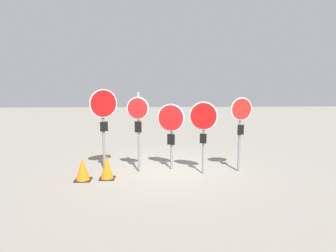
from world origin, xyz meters
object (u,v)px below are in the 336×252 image
stop_sign_1 (138,118)px  traffic_cone_0 (107,167)px  stop_sign_3 (203,122)px  traffic_cone_1 (83,169)px  stop_sign_0 (103,113)px  stop_sign_4 (241,120)px  stop_sign_2 (171,123)px

stop_sign_1 → traffic_cone_0: stop_sign_1 is taller
stop_sign_3 → traffic_cone_1: 3.73m
stop_sign_0 → stop_sign_1: (1.08, -0.31, -0.12)m
stop_sign_3 → traffic_cone_1: bearing=-156.7°
stop_sign_3 → stop_sign_4: stop_sign_4 is taller
stop_sign_2 → stop_sign_3: stop_sign_3 is taller
stop_sign_1 → stop_sign_2: 1.06m
stop_sign_3 → traffic_cone_1: size_ratio=3.34×
stop_sign_0 → traffic_cone_1: 1.84m
stop_sign_1 → traffic_cone_1: size_ratio=3.74×
traffic_cone_1 → stop_sign_0: bearing=65.2°
stop_sign_1 → traffic_cone_0: 1.71m
traffic_cone_0 → traffic_cone_1: size_ratio=1.03×
stop_sign_1 → stop_sign_4: (3.10, -0.00, -0.05)m
stop_sign_1 → traffic_cone_1: stop_sign_1 is taller
traffic_cone_0 → stop_sign_4: bearing=8.3°
traffic_cone_0 → traffic_cone_1: 0.67m
stop_sign_4 → traffic_cone_0: size_ratio=3.38×
stop_sign_4 → traffic_cone_1: stop_sign_4 is taller
stop_sign_4 → traffic_cone_0: bearing=175.0°
stop_sign_3 → traffic_cone_0: bearing=-157.2°
stop_sign_3 → stop_sign_4: 1.19m
stop_sign_1 → stop_sign_4: bearing=12.8°
stop_sign_2 → stop_sign_3: bearing=-9.3°
stop_sign_1 → stop_sign_3: size_ratio=1.12×
stop_sign_4 → traffic_cone_1: 4.87m
stop_sign_1 → stop_sign_2: bearing=28.5°
stop_sign_1 → stop_sign_2: size_ratio=1.18×
stop_sign_1 → stop_sign_3: bearing=6.0°
stop_sign_3 → traffic_cone_1: stop_sign_3 is taller
stop_sign_3 → traffic_cone_0: stop_sign_3 is taller
traffic_cone_1 → stop_sign_1: bearing=24.3°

